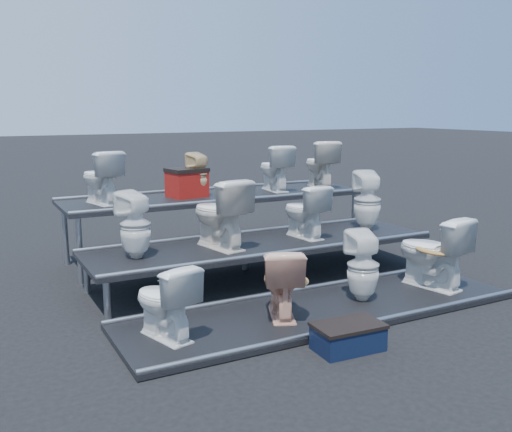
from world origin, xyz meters
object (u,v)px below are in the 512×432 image
toilet_8 (100,177)px  red_crate (187,184)px  toilet_7 (367,200)px  toilet_11 (320,164)px  toilet_0 (164,301)px  step_stool (348,338)px  toilet_5 (219,213)px  toilet_2 (363,266)px  toilet_9 (198,174)px  toilet_6 (304,211)px  toilet_3 (432,252)px  toilet_4 (135,225)px  toilet_1 (281,281)px  toilet_10 (275,168)px

toilet_8 → red_crate: 1.17m
toilet_7 → toilet_11: size_ratio=1.11×
toilet_0 → step_stool: bearing=131.6°
toilet_5 → toilet_11: bearing=-161.2°
toilet_2 → toilet_7: bearing=-118.5°
toilet_8 → toilet_9: (1.31, 0.00, -0.04)m
toilet_6 → toilet_5: bearing=-5.5°
toilet_3 → red_crate: bearing=-66.2°
toilet_9 → step_stool: (-0.04, -3.44, -1.06)m
toilet_6 → toilet_8: (-2.18, 1.30, 0.40)m
toilet_2 → toilet_4: 2.44m
step_stool → toilet_5: bearing=99.1°
toilet_8 → step_stool: (1.27, -3.44, -1.09)m
toilet_1 → red_crate: 2.71m
toilet_2 → toilet_10: (0.41, 2.60, 0.76)m
toilet_11 → toilet_5: bearing=40.9°
toilet_9 → toilet_6: bearing=110.2°
toilet_4 → toilet_11: bearing=178.7°
toilet_6 → toilet_10: toilet_10 is taller
toilet_8 → red_crate: bearing=167.9°
toilet_6 → toilet_9: 1.61m
toilet_3 → toilet_4: toilet_4 is taller
toilet_11 → red_crate: toilet_11 is taller
toilet_0 → toilet_7: toilet_7 is taller
toilet_8 → toilet_11: 3.28m
toilet_1 → toilet_10: 3.05m
toilet_2 → toilet_6: size_ratio=1.11×
toilet_10 → toilet_2: bearing=85.4°
toilet_4 → toilet_5: bearing=156.8°
toilet_2 → toilet_9: toilet_9 is taller
toilet_1 → toilet_9: size_ratio=1.15×
toilet_0 → toilet_11: bearing=-158.5°
toilet_11 → red_crate: 2.13m
toilet_9 → toilet_7: bearing=131.3°
toilet_7 → toilet_11: bearing=-76.9°
toilet_1 → toilet_8: 2.93m
red_crate → step_stool: 3.60m
toilet_1 → step_stool: bearing=124.4°
toilet_5 → toilet_7: toilet_5 is taller
toilet_0 → toilet_11: 4.32m
step_stool → toilet_6: bearing=69.8°
toilet_9 → step_stool: bearing=75.7°
toilet_4 → toilet_10: size_ratio=1.09×
toilet_4 → red_crate: (1.10, 1.34, 0.21)m
toilet_11 → red_crate: bearing=9.8°
toilet_2 → red_crate: size_ratio=1.57×
toilet_5 → toilet_10: 1.98m
toilet_7 → toilet_8: 3.43m
toilet_6 → toilet_8: bearing=-36.3°
toilet_0 → toilet_8: (0.08, 2.60, 0.80)m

